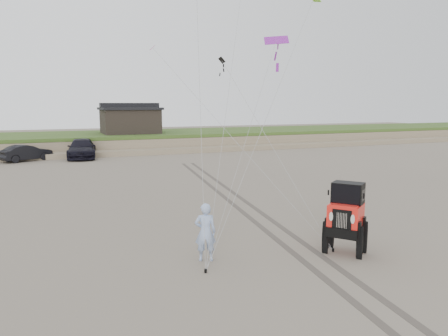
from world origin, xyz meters
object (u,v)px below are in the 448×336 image
Objects in this scene: cabin at (130,120)px; man at (205,232)px; jeep at (345,226)px; truck_c at (82,149)px; truck_b at (26,153)px.

man is at bearing -97.03° from cabin.
cabin is 1.24× the size of jeep.
jeep is (5.88, -30.67, 0.09)m from truck_c.
jeep is at bearing -89.88° from cabin.
cabin reaches higher than truck_b.
cabin is 36.70m from man.
cabin reaches higher than man.
truck_b is (-10.50, -7.22, -2.52)m from cabin.
cabin is 37.59m from jeep.
cabin is at bearing 56.91° from truck_c.
man is at bearing -80.29° from truck_c.
jeep is 4.71m from man.
truck_c is at bearing 153.14° from jeep.
jeep is (10.58, -30.30, 0.24)m from truck_b.
cabin is 9.29m from truck_c.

